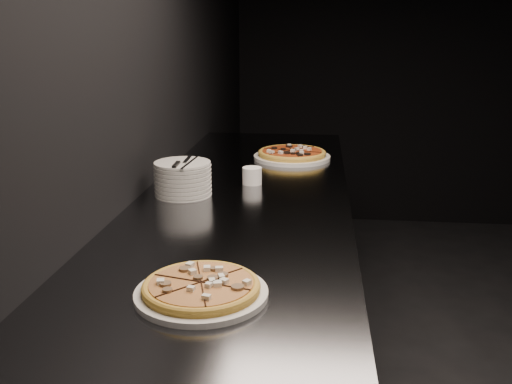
# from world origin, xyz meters

# --- Properties ---
(wall_left) EXTENTS (0.02, 5.00, 2.80)m
(wall_left) POSITION_xyz_m (-2.50, 0.00, 1.40)
(wall_left) COLOR black
(wall_left) RESTS_ON floor
(counter) EXTENTS (0.74, 2.44, 0.92)m
(counter) POSITION_xyz_m (-2.13, 0.00, 0.46)
(counter) COLOR #5C5D63
(counter) RESTS_ON floor
(pizza_mushroom) EXTENTS (0.32, 0.32, 0.03)m
(pizza_mushroom) POSITION_xyz_m (-2.12, -0.84, 0.94)
(pizza_mushroom) COLOR silver
(pizza_mushroom) RESTS_ON counter
(pizza_tomato) EXTENTS (0.38, 0.38, 0.04)m
(pizza_tomato) POSITION_xyz_m (-1.99, 0.58, 0.94)
(pizza_tomato) COLOR silver
(pizza_tomato) RESTS_ON counter
(plate_stack) EXTENTS (0.20, 0.20, 0.12)m
(plate_stack) POSITION_xyz_m (-2.35, -0.05, 0.98)
(plate_stack) COLOR silver
(plate_stack) RESTS_ON counter
(cutlery) EXTENTS (0.08, 0.21, 0.01)m
(cutlery) POSITION_xyz_m (-2.34, -0.07, 1.04)
(cutlery) COLOR silver
(cutlery) RESTS_ON plate_stack
(ramekin) EXTENTS (0.07, 0.07, 0.06)m
(ramekin) POSITION_xyz_m (-2.12, 0.12, 0.95)
(ramekin) COLOR white
(ramekin) RESTS_ON counter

